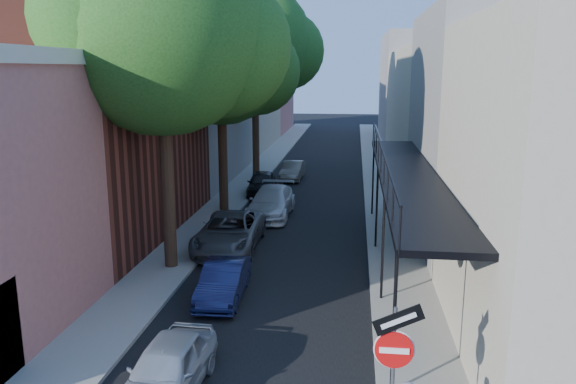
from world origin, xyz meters
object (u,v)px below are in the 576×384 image
(parked_car_a, at_px, (167,369))
(parked_car_c, at_px, (229,232))
(parked_car_e, at_px, (262,183))
(parked_car_f, at_px, (293,171))
(parked_car_d, at_px, (271,202))
(sign_post, at_px, (394,356))
(oak_near, at_px, (176,34))
(oak_mid, at_px, (230,63))
(oak_far, at_px, (263,44))
(parked_car_b, at_px, (223,281))

(parked_car_a, xyz_separation_m, parked_car_c, (-0.87, 9.87, 0.08))
(parked_car_e, relative_size, parked_car_f, 1.10)
(parked_car_d, bearing_deg, parked_car_a, -89.07)
(sign_post, relative_size, parked_car_d, 0.64)
(sign_post, xyz_separation_m, parked_car_f, (-4.56, 25.54, -1.47))
(oak_near, bearing_deg, oak_mid, 90.37)
(sign_post, height_order, oak_mid, oak_mid)
(oak_near, xyz_separation_m, parked_car_e, (0.77, 11.73, -7.23))
(parked_car_a, bearing_deg, parked_car_f, 92.51)
(parked_car_e, bearing_deg, oak_near, -99.57)
(parked_car_f, bearing_deg, parked_car_c, -91.10)
(oak_near, relative_size, parked_car_c, 2.34)
(parked_car_a, height_order, parked_car_f, parked_car_a)
(oak_far, bearing_deg, parked_car_f, -21.13)
(parked_car_b, distance_m, parked_car_e, 14.37)
(parked_car_c, height_order, parked_car_e, parked_car_c)
(oak_mid, relative_size, oak_far, 0.86)
(parked_car_d, bearing_deg, parked_car_f, 90.93)
(oak_near, xyz_separation_m, oak_far, (0.01, 17.01, 0.38))
(parked_car_d, height_order, parked_car_f, parked_car_d)
(sign_post, xyz_separation_m, oak_near, (-6.53, 9.29, 5.84))
(oak_mid, bearing_deg, oak_far, 89.59)
(oak_mid, relative_size, parked_car_d, 2.18)
(oak_mid, relative_size, parked_car_e, 2.70)
(oak_far, xyz_separation_m, parked_car_b, (1.95, -19.60, -7.70))
(sign_post, height_order, parked_car_a, sign_post)
(oak_mid, xyz_separation_m, parked_car_c, (1.15, -5.85, -6.38))
(oak_mid, relative_size, parked_car_c, 2.09)
(sign_post, distance_m, parked_car_e, 21.84)
(oak_far, relative_size, parked_car_b, 3.52)
(parked_car_d, height_order, parked_car_e, parked_car_d)
(oak_near, xyz_separation_m, parked_car_c, (1.09, 2.12, -7.20))
(oak_near, xyz_separation_m, oak_mid, (-0.05, 7.97, -0.82))
(oak_far, distance_m, parked_car_d, 12.55)
(oak_mid, xyz_separation_m, parked_car_a, (2.02, -15.71, -6.46))
(parked_car_e, height_order, parked_car_f, parked_car_e)
(sign_post, xyz_separation_m, parked_car_d, (-4.56, 16.49, -1.36))
(oak_mid, height_order, parked_car_e, oak_mid)
(oak_far, height_order, parked_car_e, oak_far)
(oak_near, bearing_deg, sign_post, -54.91)
(parked_car_a, relative_size, parked_car_d, 0.75)
(oak_near, xyz_separation_m, parked_car_b, (1.97, -2.59, -7.32))
(oak_mid, height_order, parked_car_a, oak_mid)
(parked_car_c, bearing_deg, parked_car_e, 91.04)
(sign_post, distance_m, oak_far, 27.80)
(oak_mid, xyz_separation_m, parked_car_d, (2.02, -0.77, -6.38))
(parked_car_b, height_order, parked_car_d, parked_car_d)
(oak_near, relative_size, parked_car_a, 3.26)
(parked_car_b, distance_m, parked_car_c, 4.80)
(parked_car_b, xyz_separation_m, parked_car_e, (-1.20, 14.32, 0.09))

